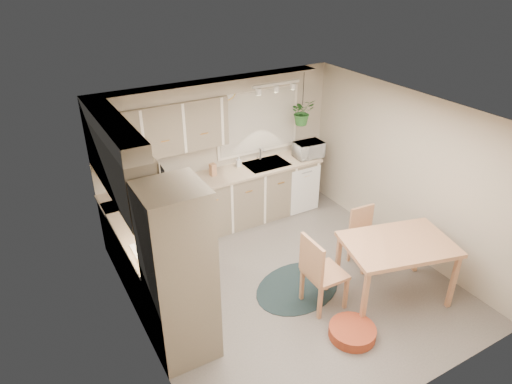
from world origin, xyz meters
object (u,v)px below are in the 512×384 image
dining_table (394,269)px  braided_rug (298,287)px  pet_bed (352,332)px  microwave (309,148)px  chair_left (325,271)px  chair_back (368,239)px

dining_table → braided_rug: size_ratio=1.05×
pet_bed → microwave: 3.35m
pet_bed → dining_table: bearing=19.0°
dining_table → microwave: size_ratio=2.79×
dining_table → pet_bed: size_ratio=2.39×
chair_left → microwave: bearing=151.2°
chair_left → braided_rug: size_ratio=0.81×
microwave → chair_left: bearing=-118.6°
pet_bed → braided_rug: bearing=93.3°
braided_rug → pet_bed: 1.05m
dining_table → braided_rug: (-0.98, 0.73, -0.42)m
dining_table → braided_rug: 1.29m
chair_left → microwave: microwave is taller
chair_left → braided_rug: 0.67m
braided_rug → pet_bed: pet_bed is taller
dining_table → chair_back: bearing=76.4°
dining_table → chair_left: 0.94m
dining_table → chair_left: bearing=160.3°
pet_bed → microwave: bearing=64.7°
dining_table → braided_rug: dining_table is taller
dining_table → chair_back: size_ratio=1.53×
dining_table → chair_back: chair_back is taller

